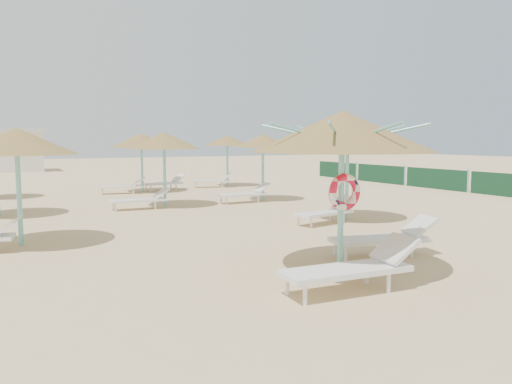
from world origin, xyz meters
name	(u,v)px	position (x,y,z in m)	size (l,w,h in m)	color
ground	(314,269)	(0.00, 0.00, 0.00)	(120.00, 120.00, 0.00)	tan
main_palapa	(342,132)	(0.30, -0.40, 2.56)	(3.28, 3.28, 2.94)	#73C8C1
lounger_main_a	(354,267)	(-0.24, -1.47, 0.40)	(2.33, 0.83, 0.83)	white
lounger_main_b	(386,237)	(1.94, 0.21, 0.38)	(2.31, 1.19, 0.81)	white
palapa_field	(151,143)	(-0.15, 10.41, 2.32)	(14.29, 14.45, 2.72)	#73C8C1
windbreak_fence	(436,179)	(14.00, 9.96, 0.50)	(0.08, 19.84, 1.10)	#194C26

